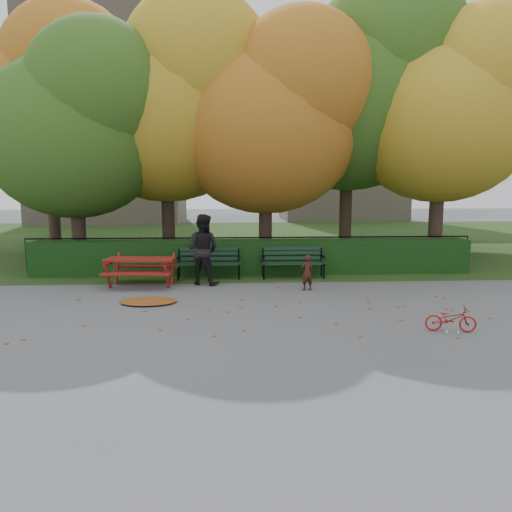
{
  "coord_description": "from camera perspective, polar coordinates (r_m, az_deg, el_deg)",
  "views": [
    {
      "loc": [
        -0.76,
        -10.34,
        2.65
      ],
      "look_at": [
        -0.1,
        1.18,
        1.0
      ],
      "focal_mm": 35.0,
      "sensor_mm": 36.0,
      "label": 1
    }
  ],
  "objects": [
    {
      "name": "bench_left",
      "position": [
        14.21,
        -5.42,
        -0.52
      ],
      "size": [
        1.8,
        0.57,
        0.88
      ],
      "color": "black",
      "rests_on": "ground"
    },
    {
      "name": "leaf_pile",
      "position": [
        11.57,
        -12.19,
        -5.06
      ],
      "size": [
        1.52,
        1.33,
        0.09
      ],
      "primitive_type": "ellipsoid",
      "rotation": [
        0.0,
        0.0,
        0.43
      ],
      "color": "maroon",
      "rests_on": "ground"
    },
    {
      "name": "tree_a",
      "position": [
        16.62,
        -19.31,
        14.15
      ],
      "size": [
        5.88,
        5.6,
        7.48
      ],
      "color": "#301F19",
      "rests_on": "ground"
    },
    {
      "name": "tree_f",
      "position": [
        20.81,
        -21.95,
        15.97
      ],
      "size": [
        6.93,
        6.6,
        9.19
      ],
      "color": "#301F19",
      "rests_on": "ground"
    },
    {
      "name": "leaf_scatter",
      "position": [
        10.98,
        0.79,
        -5.79
      ],
      "size": [
        9.0,
        5.7,
        0.01
      ],
      "primitive_type": null,
      "color": "maroon",
      "rests_on": "ground"
    },
    {
      "name": "bench_right",
      "position": [
        14.32,
        4.23,
        -0.44
      ],
      "size": [
        1.8,
        0.57,
        0.88
      ],
      "color": "black",
      "rests_on": "ground"
    },
    {
      "name": "tree_g",
      "position": [
        22.22,
        21.65,
        14.62
      ],
      "size": [
        6.3,
        6.0,
        8.55
      ],
      "color": "#301F19",
      "rests_on": "ground"
    },
    {
      "name": "bicycle",
      "position": [
        9.78,
        21.36,
        -6.72
      ],
      "size": [
        0.94,
        0.5,
        0.47
      ],
      "primitive_type": "imported",
      "rotation": [
        0.0,
        0.0,
        1.36
      ],
      "color": "#B11410",
      "rests_on": "ground"
    },
    {
      "name": "tree_b",
      "position": [
        17.38,
        -9.2,
        17.15
      ],
      "size": [
        6.72,
        6.4,
        8.79
      ],
      "color": "#301F19",
      "rests_on": "ground"
    },
    {
      "name": "building_left",
      "position": [
        37.57,
        -16.5,
        15.23
      ],
      "size": [
        10.0,
        7.0,
        15.0
      ],
      "primitive_type": "cube",
      "color": "gray",
      "rests_on": "ground"
    },
    {
      "name": "adult",
      "position": [
        13.36,
        -6.11,
        0.75
      ],
      "size": [
        1.12,
        1.01,
        1.89
      ],
      "primitive_type": "imported",
      "rotation": [
        0.0,
        0.0,
        2.75
      ],
      "color": "black",
      "rests_on": "ground"
    },
    {
      "name": "grass_strip",
      "position": [
        24.49,
        -1.47,
        1.94
      ],
      "size": [
        90.0,
        90.0,
        0.0
      ],
      "primitive_type": "plane",
      "color": "#1F3415",
      "rests_on": "ground"
    },
    {
      "name": "child",
      "position": [
        12.67,
        5.86,
        -1.89
      ],
      "size": [
        0.37,
        0.28,
        0.9
      ],
      "primitive_type": "imported",
      "rotation": [
        0.0,
        0.0,
        3.36
      ],
      "color": "#391A12",
      "rests_on": "ground"
    },
    {
      "name": "picnic_table",
      "position": [
        13.42,
        -13.02,
        -0.94
      ],
      "size": [
        1.84,
        1.53,
        0.85
      ],
      "rotation": [
        0.0,
        0.0,
        -0.07
      ],
      "color": "maroon",
      "rests_on": "ground"
    },
    {
      "name": "tree_d",
      "position": [
        18.47,
        11.95,
        18.36
      ],
      "size": [
        7.14,
        6.8,
        9.58
      ],
      "color": "#301F19",
      "rests_on": "ground"
    },
    {
      "name": "ground",
      "position": [
        10.7,
        0.9,
        -6.2
      ],
      "size": [
        90.0,
        90.0,
        0.0
      ],
      "primitive_type": "plane",
      "color": "slate",
      "rests_on": "ground"
    },
    {
      "name": "iron_fence",
      "position": [
        15.8,
        -0.49,
        0.45
      ],
      "size": [
        14.0,
        0.04,
        1.02
      ],
      "color": "black",
      "rests_on": "ground"
    },
    {
      "name": "tree_e",
      "position": [
        17.84,
        21.67,
        15.42
      ],
      "size": [
        6.09,
        5.8,
        8.16
      ],
      "color": "#301F19",
      "rests_on": "ground"
    },
    {
      "name": "tree_c",
      "position": [
        16.52,
        2.38,
        15.7
      ],
      "size": [
        6.3,
        6.0,
        8.0
      ],
      "color": "#301F19",
      "rests_on": "ground"
    },
    {
      "name": "building_right",
      "position": [
        39.47,
        9.82,
        12.89
      ],
      "size": [
        9.0,
        6.0,
        12.0
      ],
      "primitive_type": "cube",
      "color": "gray",
      "rests_on": "ground"
    },
    {
      "name": "hedge",
      "position": [
        15.01,
        -0.34,
        -0.1
      ],
      "size": [
        13.0,
        0.9,
        1.0
      ],
      "primitive_type": "cube",
      "color": "black",
      "rests_on": "ground"
    }
  ]
}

